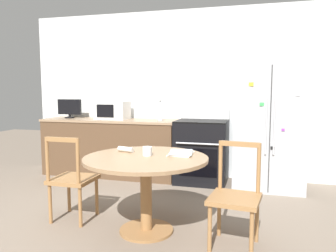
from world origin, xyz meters
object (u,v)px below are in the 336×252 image
at_px(refrigerator, 269,127).
at_px(oven_range, 202,151).
at_px(microwave, 113,110).
at_px(counter_bottle, 160,113).
at_px(candle_glass, 147,152).
at_px(countertop_tv, 70,108).
at_px(dining_chair_right, 235,197).
at_px(dining_chair_left, 72,180).

xyz_separation_m(refrigerator, oven_range, (-0.94, 0.03, -0.39)).
bearing_deg(microwave, counter_bottle, -3.17).
relative_size(oven_range, counter_bottle, 3.56).
bearing_deg(oven_range, candle_glass, -97.44).
bearing_deg(countertop_tv, microwave, -1.73).
distance_m(dining_chair_right, candle_glass, 0.92).
bearing_deg(refrigerator, oven_range, 178.01).
relative_size(dining_chair_right, candle_glass, 9.92).
height_order(counter_bottle, dining_chair_left, counter_bottle).
bearing_deg(counter_bottle, candle_glass, -77.30).
bearing_deg(dining_chair_right, dining_chair_left, 2.30).
bearing_deg(dining_chair_right, refrigerator, -93.20).
distance_m(refrigerator, countertop_tv, 3.17).
distance_m(countertop_tv, dining_chair_left, 2.27).
xyz_separation_m(microwave, countertop_tv, (-0.79, 0.02, 0.03)).
xyz_separation_m(refrigerator, dining_chair_right, (-0.33, -1.88, -0.42)).
bearing_deg(counter_bottle, oven_range, 0.88).
xyz_separation_m(dining_chair_left, candle_glass, (0.83, -0.01, 0.34)).
height_order(microwave, counter_bottle, counter_bottle).
xyz_separation_m(refrigerator, countertop_tv, (-3.17, 0.09, 0.21)).
bearing_deg(oven_range, microwave, 178.62).
relative_size(microwave, countertop_tv, 1.19).
height_order(counter_bottle, dining_chair_right, counter_bottle).
xyz_separation_m(microwave, candle_glass, (1.21, -1.83, -0.27)).
bearing_deg(countertop_tv, dining_chair_right, -34.81).
bearing_deg(candle_glass, refrigerator, 56.27).
bearing_deg(dining_chair_left, microwave, 101.71).
bearing_deg(dining_chair_right, oven_range, -65.56).
bearing_deg(dining_chair_left, dining_chair_right, -4.20).
distance_m(microwave, counter_bottle, 0.80).
distance_m(oven_range, countertop_tv, 2.30).
relative_size(counter_bottle, candle_glass, 3.33).
relative_size(refrigerator, oven_range, 1.59).
height_order(oven_range, dining_chair_left, oven_range).
distance_m(microwave, countertop_tv, 0.79).
relative_size(counter_bottle, dining_chair_right, 0.34).
distance_m(refrigerator, microwave, 2.39).
bearing_deg(countertop_tv, refrigerator, -1.65).
xyz_separation_m(microwave, counter_bottle, (0.80, -0.04, -0.03)).
xyz_separation_m(oven_range, countertop_tv, (-2.22, 0.06, 0.60)).
bearing_deg(dining_chair_right, candle_glass, -1.56).
relative_size(counter_bottle, dining_chair_left, 0.34).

